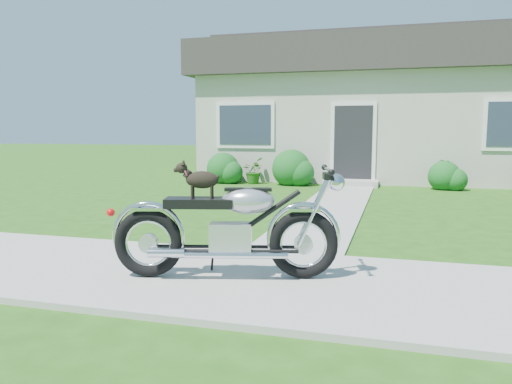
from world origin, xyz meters
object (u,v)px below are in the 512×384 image
at_px(motorcycle_with_dog, 230,227).
at_px(potted_plant_right, 446,174).
at_px(house, 411,108).
at_px(potted_plant_left, 253,171).

bearing_deg(motorcycle_with_dog, potted_plant_right, 58.51).
distance_m(house, motorcycle_with_dog, 12.31).
xyz_separation_m(house, potted_plant_right, (0.83, -3.44, -1.79)).
relative_size(potted_plant_left, potted_plant_right, 0.94).
distance_m(potted_plant_left, potted_plant_right, 4.99).
bearing_deg(potted_plant_right, potted_plant_left, 180.00).
relative_size(house, potted_plant_left, 18.02).
height_order(house, potted_plant_right, house).
bearing_deg(potted_plant_right, house, 103.56).
bearing_deg(potted_plant_left, potted_plant_right, 0.00).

